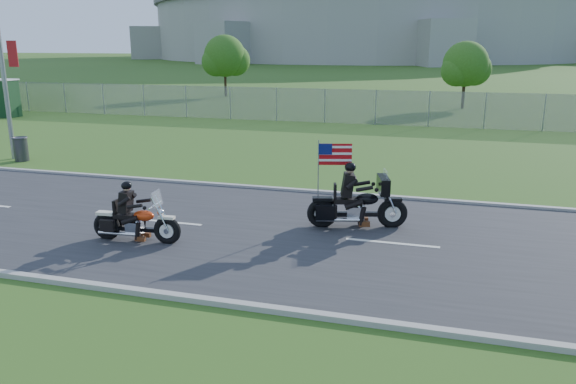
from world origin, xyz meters
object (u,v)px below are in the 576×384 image
(streetlight, at_px, (1,16))
(motorcycle_lead, at_px, (135,223))
(motorcycle_follow, at_px, (357,206))
(porta_toilet_a, at_px, (7,99))
(trash_can, at_px, (21,149))

(streetlight, bearing_deg, motorcycle_lead, -37.49)
(motorcycle_lead, xyz_separation_m, motorcycle_follow, (4.91, 2.50, 0.11))
(streetlight, height_order, motorcycle_lead, streetlight)
(porta_toilet_a, xyz_separation_m, motorcycle_follow, (24.99, -16.00, -0.56))
(motorcycle_follow, height_order, trash_can, motorcycle_follow)
(motorcycle_follow, distance_m, trash_can, 15.12)
(streetlight, xyz_separation_m, trash_can, (0.61, -0.50, -5.17))
(streetlight, distance_m, motorcycle_lead, 13.69)
(streetlight, distance_m, trash_can, 5.23)
(porta_toilet_a, height_order, motorcycle_follow, porta_toilet_a)
(motorcycle_lead, distance_m, trash_can, 11.90)
(streetlight, height_order, porta_toilet_a, streetlight)
(trash_can, bearing_deg, streetlight, 141.04)
(porta_toilet_a, height_order, motorcycle_lead, porta_toilet_a)
(porta_toilet_a, relative_size, motorcycle_lead, 1.03)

